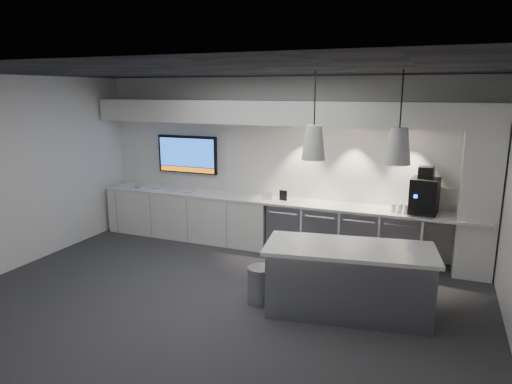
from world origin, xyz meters
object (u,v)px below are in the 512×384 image
at_px(island, 348,280).
at_px(bin, 260,285).
at_px(wall_tv, 187,154).
at_px(coffee_machine, 425,194).

relative_size(island, bin, 4.46).
distance_m(wall_tv, bin, 3.63).
distance_m(island, coffee_machine, 2.23).
bearing_deg(wall_tv, bin, -43.84).
distance_m(wall_tv, island, 4.34).
bearing_deg(wall_tv, coffee_machine, -3.25).
bearing_deg(coffee_machine, bin, -125.77).
relative_size(wall_tv, coffee_machine, 1.71).
bearing_deg(bin, island, 7.20).
height_order(island, bin, island).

